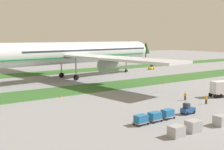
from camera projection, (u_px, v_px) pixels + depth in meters
name	position (u px, v px, depth m)	size (l,w,h in m)	color
grass_strip_near	(88.00, 88.00, 74.82)	(320.00, 12.81, 0.01)	#336028
grass_strip_far	(37.00, 74.00, 105.35)	(320.00, 12.81, 0.01)	#336028
airliner	(74.00, 53.00, 92.05)	(67.89, 83.84, 23.62)	silver
baggage_tug	(188.00, 109.00, 49.31)	(2.61, 1.32, 1.97)	#1E4C8E
cargo_dolly_lead	(168.00, 113.00, 46.40)	(2.21, 1.52, 1.55)	#A3A3A8
cargo_dolly_second	(155.00, 116.00, 44.73)	(2.21, 1.52, 1.55)	#A3A3A8
cargo_dolly_third	(141.00, 119.00, 43.05)	(2.21, 1.52, 1.55)	#A3A3A8
pushback_tractor	(151.00, 67.00, 119.75)	(2.75, 1.64, 1.97)	yellow
ground_crew_marshaller	(206.00, 99.00, 56.79)	(0.49, 0.36, 1.74)	black
ground_crew_loader	(185.00, 96.00, 60.18)	(0.36, 0.52, 1.74)	black
uld_container_0	(193.00, 126.00, 39.89)	(2.00, 1.60, 1.65)	#A3A3A8
uld_container_1	(176.00, 131.00, 37.86)	(2.00, 1.60, 1.55)	#A3A3A8
uld_container_2	(221.00, 120.00, 42.85)	(2.00, 1.60, 1.56)	#A3A3A8
taxiway_marker_0	(61.00, 96.00, 63.77)	(0.44, 0.44, 0.53)	orange
taxiway_marker_1	(163.00, 82.00, 83.66)	(0.44, 0.44, 0.60)	orange
distant_tree_line	(22.00, 51.00, 144.29)	(193.76, 10.65, 12.05)	#4C3823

